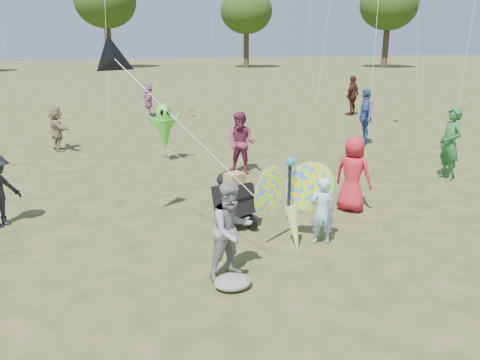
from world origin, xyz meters
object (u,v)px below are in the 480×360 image
at_px(jogging_stroller, 233,195).
at_px(crowd_c, 365,117).
at_px(alien_kite, 164,129).
at_px(child_girl, 322,211).
at_px(butterfly_kite, 291,202).
at_px(crowd_a, 353,174).
at_px(crowd_e, 241,143).
at_px(crowd_f, 450,144).
at_px(crowd_d, 57,128).
at_px(adult_man, 232,230).
at_px(crowd_j, 148,100).
at_px(crowd_h, 352,95).

bearing_deg(jogging_stroller, crowd_c, 18.29).
bearing_deg(alien_kite, child_girl, -77.38).
distance_m(butterfly_kite, alien_kite, 6.67).
height_order(crowd_a, alien_kite, alien_kite).
bearing_deg(crowd_e, crowd_c, 60.98).
height_order(crowd_c, jogging_stroller, crowd_c).
bearing_deg(jogging_stroller, butterfly_kite, -82.96).
bearing_deg(child_girl, jogging_stroller, -30.22).
relative_size(crowd_f, butterfly_kite, 1.04).
height_order(crowd_a, butterfly_kite, butterfly_kite).
xyz_separation_m(crowd_c, alien_kite, (-6.90, 0.01, 0.01)).
bearing_deg(child_girl, crowd_c, -111.35).
distance_m(child_girl, jogging_stroller, 1.81).
relative_size(crowd_c, jogging_stroller, 1.70).
bearing_deg(crowd_d, adult_man, 179.68).
height_order(crowd_f, alien_kite, crowd_f).
bearing_deg(adult_man, crowd_a, 12.06).
bearing_deg(crowd_c, crowd_a, 4.92).
xyz_separation_m(butterfly_kite, alien_kite, (-0.94, 6.61, 0.15)).
distance_m(crowd_d, crowd_e, 6.57).
bearing_deg(jogging_stroller, crowd_e, 46.96).
bearing_deg(butterfly_kite, adult_man, -151.57).
bearing_deg(butterfly_kite, crowd_e, 80.89).
distance_m(child_girl, adult_man, 2.01).
bearing_deg(crowd_f, crowd_a, -64.55).
bearing_deg(crowd_j, jogging_stroller, 1.97).
xyz_separation_m(jogging_stroller, alien_kite, (-0.29, 5.37, 0.36)).
xyz_separation_m(crowd_c, butterfly_kite, (-5.96, -6.60, -0.14)).
relative_size(crowd_e, crowd_j, 1.10).
relative_size(child_girl, crowd_j, 0.79).
bearing_deg(crowd_a, crowd_c, -69.36).
distance_m(crowd_e, butterfly_kite, 4.70).
bearing_deg(adult_man, crowd_h, 33.71).
relative_size(crowd_f, crowd_j, 1.23).
relative_size(crowd_a, crowd_d, 1.10).
distance_m(child_girl, crowd_e, 4.75).
height_order(crowd_d, crowd_e, crowd_e).
bearing_deg(alien_kite, crowd_c, -0.05).
bearing_deg(alien_kite, crowd_e, -49.49).
height_order(child_girl, crowd_f, crowd_f).
xyz_separation_m(crowd_c, crowd_e, (-5.22, -1.96, -0.12)).
xyz_separation_m(child_girl, crowd_c, (5.40, 6.70, 0.36)).
bearing_deg(jogging_stroller, crowd_f, -10.98).
bearing_deg(crowd_h, adult_man, 20.80).
bearing_deg(crowd_a, child_girl, 98.37).
relative_size(adult_man, crowd_e, 0.91).
bearing_deg(crowd_e, butterfly_kite, -58.72).
height_order(crowd_h, jogging_stroller, crowd_h).
bearing_deg(alien_kite, crowd_j, 84.08).
height_order(crowd_c, butterfly_kite, crowd_c).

